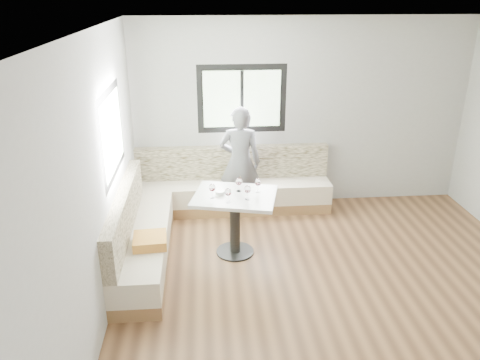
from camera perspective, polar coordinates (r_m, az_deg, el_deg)
name	(u,v)px	position (r m, az deg, el deg)	size (l,w,h in m)	color
room	(343,173)	(4.83, 12.46, 0.81)	(5.01, 5.01, 2.81)	brown
banquette	(197,208)	(6.48, -5.21, -3.45)	(2.90, 2.80, 0.95)	olive
table	(235,210)	(5.79, -0.62, -3.64)	(1.13, 0.97, 0.81)	black
person	(240,162)	(6.74, 0.01, 2.21)	(0.60, 0.39, 1.64)	slate
olive_ramekin	(220,193)	(5.71, -2.45, -1.53)	(0.11, 0.11, 0.05)	white
wine_glass_a	(212,188)	(5.59, -3.42, -0.99)	(0.08, 0.08, 0.18)	white
wine_glass_b	(228,193)	(5.46, -1.47, -1.54)	(0.08, 0.08, 0.18)	white
wine_glass_c	(247,190)	(5.53, 0.92, -1.20)	(0.08, 0.08, 0.18)	white
wine_glass_d	(239,182)	(5.75, -0.14, -0.25)	(0.08, 0.08, 0.18)	white
wine_glass_e	(258,183)	(5.74, 2.21, -0.33)	(0.08, 0.08, 0.18)	white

